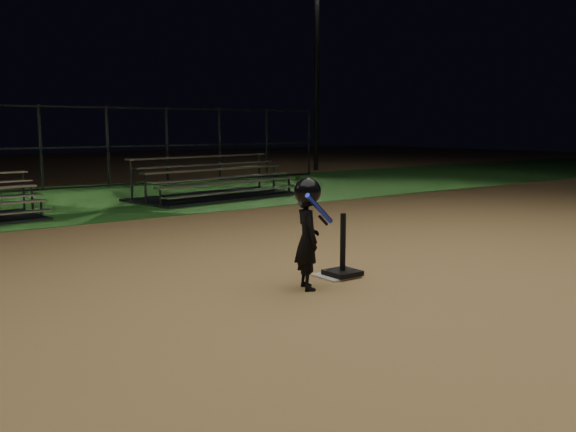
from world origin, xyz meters
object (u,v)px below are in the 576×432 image
object	(u,v)px
batting_tee	(343,264)
light_pole_right	(318,53)
child_batter	(308,231)
home_plate	(336,276)
bleacher_right	(217,189)

from	to	relation	value
batting_tee	light_pole_right	size ratio (longest dim) A/B	0.09
batting_tee	child_batter	world-z (taller)	child_batter
child_batter	home_plate	bearing A→B (deg)	-48.93
batting_tee	light_pole_right	distance (m)	19.76
home_plate	bleacher_right	xyz separation A→B (m)	(3.16, 8.36, 0.21)
home_plate	bleacher_right	distance (m)	8.94
bleacher_right	light_pole_right	distance (m)	11.99
light_pole_right	batting_tee	bearing A→B (deg)	-128.52
child_batter	bleacher_right	xyz separation A→B (m)	(3.80, 8.59, -0.46)
batting_tee	home_plate	bearing A→B (deg)	136.00
batting_tee	child_batter	bearing A→B (deg)	-165.92
home_plate	bleacher_right	world-z (taller)	bleacher_right
child_batter	light_pole_right	distance (m)	20.21
bleacher_right	light_pole_right	size ratio (longest dim) A/B	0.57
home_plate	child_batter	distance (m)	0.96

